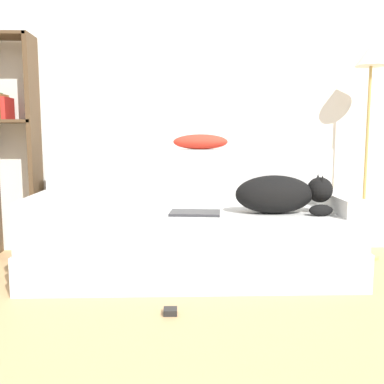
{
  "coord_description": "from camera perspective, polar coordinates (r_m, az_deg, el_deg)",
  "views": [
    {
      "loc": [
        -0.1,
        -1.14,
        0.98
      ],
      "look_at": [
        -0.01,
        1.72,
        0.61
      ],
      "focal_mm": 40.0,
      "sensor_mm": 36.0,
      "label": 1
    }
  ],
  "objects": [
    {
      "name": "wall_back",
      "position": [
        3.7,
        -0.26,
        13.18
      ],
      "size": [
        7.15,
        0.06,
        2.7
      ],
      "color": "silver",
      "rests_on": "ground_plane"
    },
    {
      "name": "couch",
      "position": [
        3.05,
        -0.05,
        -6.89
      ],
      "size": [
        2.23,
        0.88,
        0.46
      ],
      "color": "silver",
      "rests_on": "ground_plane"
    },
    {
      "name": "couch_backrest",
      "position": [
        3.34,
        -0.24,
        2.07
      ],
      "size": [
        2.19,
        0.15,
        0.42
      ],
      "color": "silver",
      "rests_on": "couch"
    },
    {
      "name": "couch_arm_left",
      "position": [
        3.13,
        -19.45,
        -1.52
      ],
      "size": [
        0.15,
        0.69,
        0.12
      ],
      "color": "silver",
      "rests_on": "couch"
    },
    {
      "name": "couch_arm_right",
      "position": [
        3.19,
        18.98,
        -1.34
      ],
      "size": [
        0.15,
        0.69,
        0.12
      ],
      "color": "silver",
      "rests_on": "couch"
    },
    {
      "name": "dog",
      "position": [
        2.97,
        11.82,
        -0.26
      ],
      "size": [
        0.66,
        0.28,
        0.27
      ],
      "color": "black",
      "rests_on": "couch"
    },
    {
      "name": "laptop",
      "position": [
        2.89,
        0.42,
        -2.8
      ],
      "size": [
        0.36,
        0.25,
        0.02
      ],
      "rotation": [
        0.0,
        0.0,
        -0.11
      ],
      "color": "#2D2D30",
      "rests_on": "couch"
    },
    {
      "name": "throw_pillow",
      "position": [
        3.32,
        1.15,
        6.7
      ],
      "size": [
        0.42,
        0.18,
        0.12
      ],
      "color": "red",
      "rests_on": "couch_backrest"
    },
    {
      "name": "bookshelf",
      "position": [
        3.75,
        -23.11,
        6.94
      ],
      "size": [
        0.4,
        0.26,
        1.77
      ],
      "color": "#4C3823",
      "rests_on": "ground_plane"
    },
    {
      "name": "floor_lamp",
      "position": [
        3.69,
        22.59,
        12.22
      ],
      "size": [
        0.27,
        0.27,
        1.69
      ],
      "color": "tan",
      "rests_on": "ground_plane"
    },
    {
      "name": "power_adapter",
      "position": [
        2.46,
        -2.9,
        -15.61
      ],
      "size": [
        0.07,
        0.07,
        0.03
      ],
      "color": "black",
      "rests_on": "ground_plane"
    }
  ]
}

